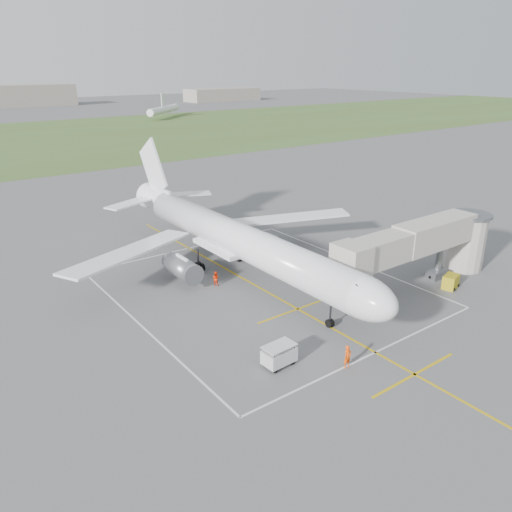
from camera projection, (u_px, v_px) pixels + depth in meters
ground at (240, 277)px, 57.26m from camera, size 700.00×700.00×0.00m
grass_strip at (1, 143)px, 154.69m from camera, size 700.00×120.00×0.02m
apron_markings at (272, 294)px, 52.90m from camera, size 28.20×60.00×0.01m
airliner at (236, 239)px, 56.25m from camera, size 38.93×46.75×13.52m
jet_bridge at (429, 242)px, 54.19m from camera, size 23.40×5.00×7.20m
gpu_unit at (451, 282)px, 54.23m from camera, size 2.27×1.84×1.50m
baggage_cart at (279, 355)px, 40.13m from camera, size 2.74×1.73×1.86m
ramp_worker_nose at (348, 357)px, 39.89m from camera, size 0.73×0.49×1.95m
ramp_worker_wing at (216, 278)px, 54.91m from camera, size 0.94×0.99×1.61m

